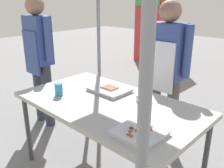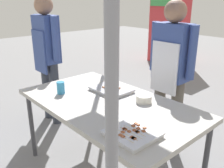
{
  "view_description": "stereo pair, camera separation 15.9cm",
  "coord_description": "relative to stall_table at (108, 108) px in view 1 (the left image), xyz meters",
  "views": [
    {
      "loc": [
        1.36,
        -1.38,
        1.6
      ],
      "look_at": [
        0.0,
        0.05,
        0.9
      ],
      "focal_mm": 39.55,
      "sensor_mm": 36.0,
      "label": 1
    },
    {
      "loc": [
        1.47,
        -1.26,
        1.6
      ],
      "look_at": [
        0.0,
        0.05,
        0.9
      ],
      "focal_mm": 39.55,
      "sensor_mm": 36.0,
      "label": 2
    }
  ],
  "objects": [
    {
      "name": "tray_meat_skewers",
      "position": [
        0.52,
        -0.24,
        0.07
      ],
      "size": [
        0.3,
        0.29,
        0.04
      ],
      "color": "silver",
      "rests_on": "stall_table"
    },
    {
      "name": "customer_nearby",
      "position": [
        -1.34,
        0.16,
        0.26
      ],
      "size": [
        0.52,
        0.23,
        1.62
      ],
      "color": "#333842",
      "rests_on": "ground"
    },
    {
      "name": "neighbor_stall_right",
      "position": [
        -2.3,
        4.03,
        0.29
      ],
      "size": [
        0.78,
        0.69,
        1.96
      ],
      "color": "#C63338",
      "rests_on": "ground"
    },
    {
      "name": "drink_cup_near_edge",
      "position": [
        -0.44,
        -0.2,
        0.11
      ],
      "size": [
        0.07,
        0.07,
        0.11
      ],
      "primitive_type": "cylinder",
      "color": "#338CBF",
      "rests_on": "stall_table"
    },
    {
      "name": "tray_grilled_sausages",
      "position": [
        -0.17,
        0.19,
        0.07
      ],
      "size": [
        0.37,
        0.28,
        0.05
      ],
      "color": "#ADADB2",
      "rests_on": "stall_table"
    },
    {
      "name": "condiment_bowl",
      "position": [
        0.21,
        0.23,
        0.08
      ],
      "size": [
        0.13,
        0.13,
        0.06
      ],
      "primitive_type": "cylinder",
      "color": "silver",
      "rests_on": "stall_table"
    },
    {
      "name": "vendor_woman",
      "position": [
        0.07,
        0.78,
        0.24
      ],
      "size": [
        0.52,
        0.23,
        1.58
      ],
      "rotation": [
        0.0,
        0.0,
        3.14
      ],
      "color": "#595147",
      "rests_on": "ground"
    },
    {
      "name": "stall_table",
      "position": [
        0.0,
        0.0,
        0.0
      ],
      "size": [
        1.6,
        0.9,
        0.75
      ],
      "color": "#B7B2A8",
      "rests_on": "ground"
    }
  ]
}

